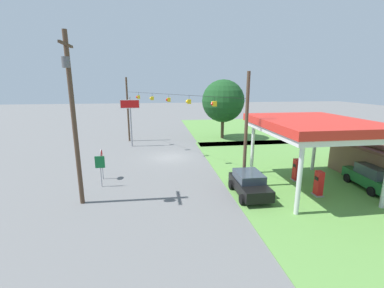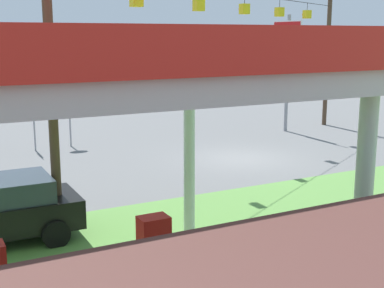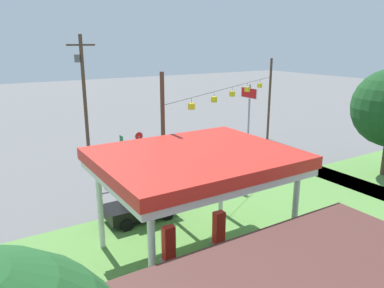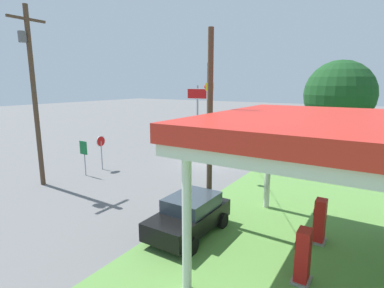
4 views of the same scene
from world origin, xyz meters
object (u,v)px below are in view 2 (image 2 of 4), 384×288
at_px(stop_sign_roadside, 69,107).
at_px(route_sign, 33,112).
at_px(gas_station_canopy, 68,60).
at_px(fuel_pump_near, 154,265).
at_px(stop_sign_overhead, 287,49).

height_order(stop_sign_roadside, route_sign, stop_sign_roadside).
bearing_deg(stop_sign_roadside, gas_station_canopy, -104.65).
bearing_deg(route_sign, fuel_pump_near, 86.62).
xyz_separation_m(stop_sign_roadside, stop_sign_overhead, (-11.12, 1.39, 2.51)).
relative_size(stop_sign_roadside, route_sign, 1.04).
bearing_deg(stop_sign_roadside, route_sign, -172.73).
relative_size(stop_sign_overhead, route_sign, 2.52).
bearing_deg(fuel_pump_near, route_sign, -93.38).
bearing_deg(stop_sign_overhead, route_sign, -5.23).
bearing_deg(stop_sign_overhead, gas_station_canopy, 42.70).
height_order(gas_station_canopy, stop_sign_roadside, gas_station_canopy).
xyz_separation_m(stop_sign_overhead, route_sign, (12.80, -1.17, -2.61)).
height_order(stop_sign_roadside, stop_sign_overhead, stop_sign_overhead).
relative_size(fuel_pump_near, route_sign, 0.75).
distance_m(fuel_pump_near, stop_sign_roadside, 15.60).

